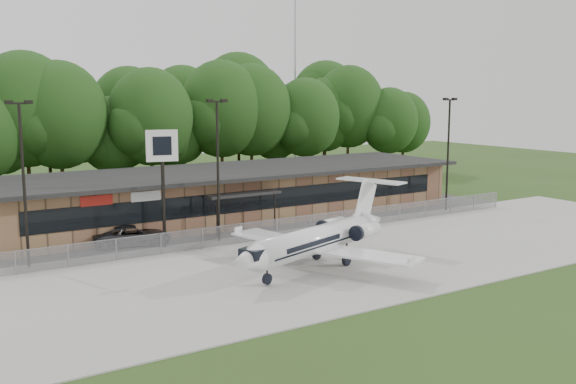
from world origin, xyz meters
TOP-DOWN VIEW (x-y plane):
  - ground at (0.00, 0.00)m, footprint 160.00×160.00m
  - apron at (0.00, 8.00)m, footprint 64.00×18.00m
  - parking_lot at (0.00, 19.50)m, footprint 50.00×9.00m
  - terminal at (-0.00, 23.94)m, footprint 41.00×11.65m
  - fence at (0.00, 15.00)m, footprint 46.00×0.04m
  - treeline at (0.00, 42.00)m, footprint 72.00×12.00m
  - radio_mast at (22.00, 48.00)m, footprint 0.20×0.20m
  - light_pole_left at (-18.00, 16.50)m, footprint 1.55×0.30m
  - light_pole_mid at (-5.00, 16.50)m, footprint 1.55×0.30m
  - light_pole_right at (18.00, 16.50)m, footprint 1.55×0.30m
  - business_jet at (-2.97, 6.84)m, footprint 14.65×13.12m
  - suv at (-10.73, 18.61)m, footprint 5.74×3.39m
  - pole_sign at (-9.03, 16.80)m, footprint 2.15×0.72m

SIDE VIEW (x-z plane):
  - ground at x=0.00m, z-range 0.00..0.00m
  - parking_lot at x=0.00m, z-range 0.00..0.06m
  - apron at x=0.00m, z-range 0.00..0.08m
  - suv at x=-10.73m, z-range 0.00..1.50m
  - fence at x=0.00m, z-range 0.02..1.54m
  - business_jet at x=-2.97m, z-range -0.71..4.28m
  - terminal at x=0.00m, z-range 0.03..4.33m
  - light_pole_left at x=-18.00m, z-range 0.86..11.09m
  - light_pole_mid at x=-5.00m, z-range 0.86..11.09m
  - light_pole_right at x=18.00m, z-range 0.86..11.09m
  - pole_sign at x=-9.03m, z-range 2.17..10.36m
  - treeline at x=0.00m, z-range 0.00..15.00m
  - radio_mast at x=22.00m, z-range 0.00..25.00m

